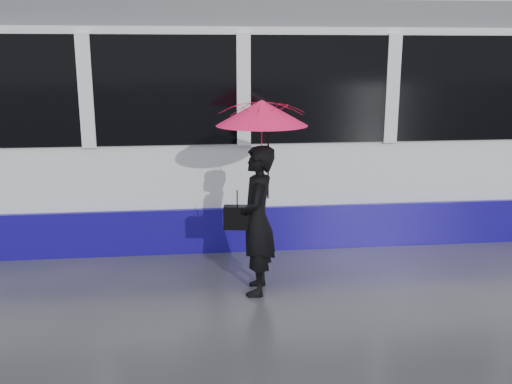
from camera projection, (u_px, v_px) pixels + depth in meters
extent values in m
plane|color=#2A2A2F|center=(243.00, 287.00, 6.68)|extent=(90.00, 90.00, 0.00)
cube|color=#3F3D38|center=(232.00, 239.00, 8.39)|extent=(34.00, 0.07, 0.02)
cube|color=#3F3D38|center=(226.00, 213.00, 9.78)|extent=(34.00, 0.07, 0.02)
cube|color=white|center=(394.00, 128.00, 9.02)|extent=(24.00, 2.40, 2.95)
cube|color=#160B81|center=(390.00, 202.00, 9.30)|extent=(24.00, 2.56, 0.62)
cube|color=black|center=(396.00, 84.00, 8.86)|extent=(23.00, 2.48, 1.40)
cube|color=#575A5F|center=(400.00, 19.00, 8.63)|extent=(23.60, 2.20, 0.35)
imported|color=black|center=(257.00, 221.00, 6.36)|extent=(0.49, 0.67, 1.69)
imported|color=#F51482|center=(262.00, 137.00, 6.15)|extent=(1.06, 1.07, 0.85)
cone|color=#F51482|center=(262.00, 113.00, 6.08)|extent=(1.14, 1.14, 0.28)
cylinder|color=black|center=(262.00, 98.00, 6.05)|extent=(0.01, 0.01, 0.06)
cylinder|color=black|center=(268.00, 166.00, 6.25)|extent=(0.02, 0.02, 0.74)
cube|color=black|center=(237.00, 217.00, 6.35)|extent=(0.32, 0.18, 0.26)
cylinder|color=black|center=(237.00, 198.00, 6.30)|extent=(0.01, 0.01, 0.18)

